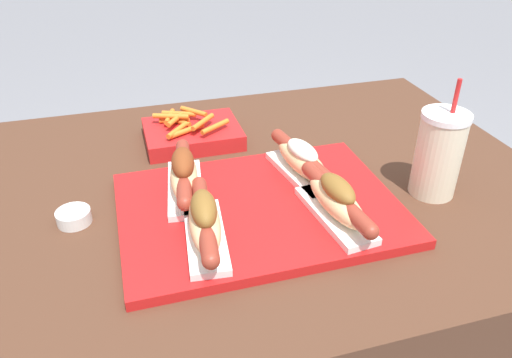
{
  "coord_description": "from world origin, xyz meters",
  "views": [
    {
      "loc": [
        -0.25,
        -0.79,
        1.23
      ],
      "look_at": [
        -0.04,
        -0.08,
        0.77
      ],
      "focal_mm": 35.0,
      "sensor_mm": 36.0,
      "label": 1
    }
  ],
  "objects": [
    {
      "name": "patio_table",
      "position": [
        0.0,
        0.0,
        0.36
      ],
      "size": [
        1.1,
        0.84,
        0.72
      ],
      "color": "#4C2D1E",
      "rests_on": "ground_plane"
    },
    {
      "name": "serving_tray",
      "position": [
        -0.04,
        -0.1,
        0.72
      ],
      "size": [
        0.48,
        0.35,
        0.02
      ],
      "color": "red",
      "rests_on": "patio_table"
    },
    {
      "name": "hot_dog_0",
      "position": [
        -0.15,
        -0.17,
        0.77
      ],
      "size": [
        0.08,
        0.22,
        0.08
      ],
      "color": "white",
      "rests_on": "serving_tray"
    },
    {
      "name": "hot_dog_1",
      "position": [
        0.07,
        -0.18,
        0.77
      ],
      "size": [
        0.08,
        0.22,
        0.07
      ],
      "color": "white",
      "rests_on": "serving_tray"
    },
    {
      "name": "hot_dog_2",
      "position": [
        -0.16,
        -0.03,
        0.77
      ],
      "size": [
        0.08,
        0.22,
        0.08
      ],
      "color": "white",
      "rests_on": "serving_tray"
    },
    {
      "name": "hot_dog_3",
      "position": [
        0.06,
        -0.03,
        0.77
      ],
      "size": [
        0.09,
        0.22,
        0.07
      ],
      "color": "white",
      "rests_on": "serving_tray"
    },
    {
      "name": "sauce_bowl",
      "position": [
        -0.35,
        -0.04,
        0.73
      ],
      "size": [
        0.06,
        0.06,
        0.02
      ],
      "color": "silver",
      "rests_on": "patio_table"
    },
    {
      "name": "drink_cup",
      "position": [
        0.28,
        -0.13,
        0.8
      ],
      "size": [
        0.08,
        0.08,
        0.22
      ],
      "color": "beige",
      "rests_on": "patio_table"
    },
    {
      "name": "fries_basket",
      "position": [
        -0.11,
        0.2,
        0.74
      ],
      "size": [
        0.21,
        0.16,
        0.06
      ],
      "color": "red",
      "rests_on": "patio_table"
    }
  ]
}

